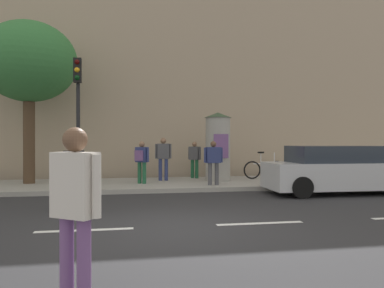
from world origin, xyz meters
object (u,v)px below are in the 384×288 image
(traffic_light, at_px, (78,101))
(pedestrian_near_pole, at_px, (141,159))
(poster_column, at_px, (218,146))
(bicycle_leaning, at_px, (265,169))
(street_tree, at_px, (29,63))
(pedestrian_tallest, at_px, (74,170))
(parked_car_blue, at_px, (337,171))
(pedestrian_with_backpack, at_px, (195,157))
(pedestrian_in_dark_shirt, at_px, (75,201))
(pedestrian_in_red_top, at_px, (213,159))
(pedestrian_in_light_jacket, at_px, (163,155))

(traffic_light, height_order, pedestrian_near_pole, traffic_light)
(poster_column, xyz_separation_m, bicycle_leaning, (2.02, 0.36, -0.94))
(street_tree, height_order, pedestrian_tallest, street_tree)
(street_tree, relative_size, parked_car_blue, 1.25)
(traffic_light, relative_size, pedestrian_with_backpack, 2.73)
(traffic_light, relative_size, pedestrian_in_dark_shirt, 2.27)
(street_tree, xyz_separation_m, pedestrian_in_dark_shirt, (2.73, -11.02, -3.40))
(pedestrian_in_red_top, bearing_deg, pedestrian_with_backpack, 93.05)
(pedestrian_tallest, xyz_separation_m, parked_car_blue, (7.84, 1.64, -0.25))
(pedestrian_in_red_top, relative_size, bicycle_leaning, 0.86)
(street_tree, height_order, parked_car_blue, street_tree)
(parked_car_blue, bearing_deg, bicycle_leaning, 105.23)
(pedestrian_with_backpack, bearing_deg, pedestrian_in_dark_shirt, -106.28)
(pedestrian_near_pole, bearing_deg, pedestrian_tallest, -112.74)
(traffic_light, distance_m, pedestrian_tallest, 3.58)
(pedestrian_in_red_top, bearing_deg, pedestrian_in_dark_shirt, -111.41)
(pedestrian_tallest, height_order, pedestrian_in_red_top, pedestrian_in_red_top)
(pedestrian_near_pole, height_order, bicycle_leaning, pedestrian_near_pole)
(pedestrian_with_backpack, distance_m, pedestrian_in_red_top, 2.69)
(street_tree, relative_size, pedestrian_tallest, 3.48)
(poster_column, distance_m, pedestrian_tallest, 6.94)
(pedestrian_in_dark_shirt, relative_size, bicycle_leaning, 1.01)
(poster_column, xyz_separation_m, pedestrian_in_dark_shirt, (-4.18, -10.79, -0.41))
(pedestrian_in_dark_shirt, relative_size, pedestrian_in_red_top, 1.19)
(street_tree, height_order, pedestrian_near_pole, street_tree)
(poster_column, distance_m, pedestrian_in_dark_shirt, 11.58)
(traffic_light, height_order, pedestrian_in_dark_shirt, traffic_light)
(pedestrian_with_backpack, bearing_deg, bicycle_leaning, -16.20)
(pedestrian_tallest, relative_size, pedestrian_in_dark_shirt, 0.93)
(street_tree, distance_m, pedestrian_tallest, 6.62)
(traffic_light, height_order, pedestrian_with_backpack, traffic_light)
(poster_column, relative_size, bicycle_leaning, 1.48)
(street_tree, bearing_deg, pedestrian_in_red_top, -15.51)
(pedestrian_in_red_top, xyz_separation_m, bicycle_leaning, (2.57, 1.89, -0.50))
(pedestrian_tallest, bearing_deg, pedestrian_in_red_top, 39.05)
(poster_column, height_order, pedestrian_in_light_jacket, poster_column)
(pedestrian_in_dark_shirt, xyz_separation_m, pedestrian_near_pole, (1.23, 10.24, -0.03))
(pedestrian_in_red_top, height_order, parked_car_blue, pedestrian_in_red_top)
(traffic_light, xyz_separation_m, pedestrian_tallest, (0.20, -3.01, -1.93))
(poster_column, relative_size, pedestrian_tallest, 1.57)
(pedestrian_with_backpack, xyz_separation_m, parked_car_blue, (3.73, -4.50, -0.28))
(traffic_light, bearing_deg, parked_car_blue, -9.69)
(pedestrian_in_dark_shirt, bearing_deg, street_tree, 103.90)
(traffic_light, bearing_deg, pedestrian_in_light_jacket, 38.99)
(pedestrian_tallest, distance_m, pedestrian_in_dark_shirt, 5.84)
(traffic_light, xyz_separation_m, poster_column, (5.01, 1.97, -1.43))
(pedestrian_tallest, height_order, bicycle_leaning, pedestrian_tallest)
(pedestrian_in_dark_shirt, height_order, bicycle_leaning, pedestrian_in_dark_shirt)
(street_tree, relative_size, pedestrian_with_backpack, 3.87)
(traffic_light, relative_size, bicycle_leaning, 2.31)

